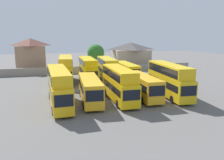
{
  "coord_description": "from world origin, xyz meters",
  "views": [
    {
      "loc": [
        -9.31,
        -31.91,
        9.71
      ],
      "look_at": [
        0.0,
        3.0,
        2.47
      ],
      "focal_mm": 37.23,
      "sensor_mm": 36.0,
      "label": 1
    }
  ],
  "objects_px": {
    "house_terrace_centre": "(131,55)",
    "tree_left_of_lot": "(96,53)",
    "bus_4": "(142,85)",
    "bus_6": "(66,68)",
    "house_terrace_left": "(31,54)",
    "bus_9": "(126,70)",
    "bus_7": "(88,68)",
    "bus_3": "(119,82)",
    "bus_1": "(59,85)",
    "bus_8": "(107,68)",
    "bus_2": "(90,88)",
    "bus_5": "(169,78)"
  },
  "relations": [
    {
      "from": "house_terrace_centre",
      "to": "tree_left_of_lot",
      "type": "distance_m",
      "value": 11.91
    },
    {
      "from": "bus_4",
      "to": "tree_left_of_lot",
      "type": "xyz_separation_m",
      "value": [
        -1.88,
        27.28,
        2.83
      ]
    },
    {
      "from": "bus_6",
      "to": "house_terrace_left",
      "type": "bearing_deg",
      "value": -152.52
    },
    {
      "from": "bus_9",
      "to": "bus_7",
      "type": "bearing_deg",
      "value": -90.79
    },
    {
      "from": "bus_3",
      "to": "tree_left_of_lot",
      "type": "relative_size",
      "value": 1.52
    },
    {
      "from": "bus_1",
      "to": "bus_9",
      "type": "relative_size",
      "value": 1.16
    },
    {
      "from": "bus_7",
      "to": "house_terrace_left",
      "type": "distance_m",
      "value": 21.43
    },
    {
      "from": "bus_1",
      "to": "bus_9",
      "type": "bearing_deg",
      "value": 133.35
    },
    {
      "from": "bus_3",
      "to": "bus_7",
      "type": "relative_size",
      "value": 1.02
    },
    {
      "from": "house_terrace_centre",
      "to": "tree_left_of_lot",
      "type": "height_order",
      "value": "house_terrace_centre"
    },
    {
      "from": "bus_7",
      "to": "house_terrace_centre",
      "type": "bearing_deg",
      "value": 138.61
    },
    {
      "from": "bus_8",
      "to": "bus_2",
      "type": "bearing_deg",
      "value": -20.39
    },
    {
      "from": "bus_2",
      "to": "house_terrace_left",
      "type": "xyz_separation_m",
      "value": [
        -10.11,
        32.38,
        2.36
      ]
    },
    {
      "from": "bus_1",
      "to": "bus_4",
      "type": "xyz_separation_m",
      "value": [
        12.43,
        0.62,
        -0.84
      ]
    },
    {
      "from": "bus_2",
      "to": "house_terrace_left",
      "type": "height_order",
      "value": "house_terrace_left"
    },
    {
      "from": "bus_9",
      "to": "bus_8",
      "type": "bearing_deg",
      "value": -91.11
    },
    {
      "from": "bus_2",
      "to": "bus_3",
      "type": "bearing_deg",
      "value": 86.8
    },
    {
      "from": "bus_6",
      "to": "tree_left_of_lot",
      "type": "xyz_separation_m",
      "value": [
        8.59,
        12.79,
        1.88
      ]
    },
    {
      "from": "bus_4",
      "to": "bus_8",
      "type": "height_order",
      "value": "bus_8"
    },
    {
      "from": "bus_3",
      "to": "bus_4",
      "type": "distance_m",
      "value": 3.97
    },
    {
      "from": "bus_9",
      "to": "house_terrace_centre",
      "type": "xyz_separation_m",
      "value": [
        6.89,
        16.86,
        1.71
      ]
    },
    {
      "from": "bus_9",
      "to": "bus_3",
      "type": "bearing_deg",
      "value": -22.22
    },
    {
      "from": "bus_2",
      "to": "bus_3",
      "type": "distance_m",
      "value": 4.32
    },
    {
      "from": "bus_8",
      "to": "tree_left_of_lot",
      "type": "xyz_separation_m",
      "value": [
        0.06,
        12.59,
        2.16
      ]
    },
    {
      "from": "tree_left_of_lot",
      "to": "bus_2",
      "type": "bearing_deg",
      "value": -102.77
    },
    {
      "from": "bus_2",
      "to": "bus_7",
      "type": "distance_m",
      "value": 14.98
    },
    {
      "from": "bus_8",
      "to": "bus_1",
      "type": "bearing_deg",
      "value": -32.27
    },
    {
      "from": "bus_1",
      "to": "bus_3",
      "type": "height_order",
      "value": "bus_1"
    },
    {
      "from": "bus_3",
      "to": "bus_5",
      "type": "xyz_separation_m",
      "value": [
        8.26,
        0.36,
        0.13
      ]
    },
    {
      "from": "bus_2",
      "to": "bus_6",
      "type": "relative_size",
      "value": 1.0
    },
    {
      "from": "bus_7",
      "to": "bus_9",
      "type": "distance_m",
      "value": 8.38
    },
    {
      "from": "bus_3",
      "to": "tree_left_of_lot",
      "type": "xyz_separation_m",
      "value": [
        1.98,
        27.88,
        2.09
      ]
    },
    {
      "from": "bus_1",
      "to": "house_terrace_centre",
      "type": "height_order",
      "value": "house_terrace_centre"
    },
    {
      "from": "bus_2",
      "to": "bus_5",
      "type": "distance_m",
      "value": 12.52
    },
    {
      "from": "bus_3",
      "to": "house_terrace_centre",
      "type": "height_order",
      "value": "house_terrace_centre"
    },
    {
      "from": "bus_6",
      "to": "bus_4",
      "type": "bearing_deg",
      "value": 39.79
    },
    {
      "from": "bus_9",
      "to": "house_terrace_centre",
      "type": "relative_size",
      "value": 0.99
    },
    {
      "from": "bus_6",
      "to": "bus_7",
      "type": "height_order",
      "value": "bus_6"
    },
    {
      "from": "bus_5",
      "to": "bus_8",
      "type": "distance_m",
      "value": 16.22
    },
    {
      "from": "bus_3",
      "to": "bus_4",
      "type": "height_order",
      "value": "bus_3"
    },
    {
      "from": "bus_2",
      "to": "bus_4",
      "type": "relative_size",
      "value": 1.05
    },
    {
      "from": "bus_1",
      "to": "tree_left_of_lot",
      "type": "relative_size",
      "value": 1.73
    },
    {
      "from": "bus_1",
      "to": "bus_4",
      "type": "bearing_deg",
      "value": 90.27
    },
    {
      "from": "bus_6",
      "to": "house_terrace_left",
      "type": "relative_size",
      "value": 1.28
    },
    {
      "from": "bus_2",
      "to": "bus_4",
      "type": "bearing_deg",
      "value": 94.19
    },
    {
      "from": "bus_1",
      "to": "bus_2",
      "type": "height_order",
      "value": "bus_1"
    },
    {
      "from": "bus_8",
      "to": "house_terrace_centre",
      "type": "bearing_deg",
      "value": 148.58
    },
    {
      "from": "bus_6",
      "to": "bus_8",
      "type": "height_order",
      "value": "bus_6"
    },
    {
      "from": "bus_9",
      "to": "house_terrace_left",
      "type": "height_order",
      "value": "house_terrace_left"
    },
    {
      "from": "bus_9",
      "to": "house_terrace_centre",
      "type": "bearing_deg",
      "value": 157.64
    }
  ]
}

